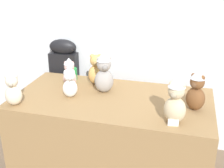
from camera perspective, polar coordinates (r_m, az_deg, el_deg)
name	(u,v)px	position (r m, az deg, el deg)	size (l,w,h in m)	color
wall_back	(130,14)	(2.76, 3.64, 13.55)	(7.00, 0.08, 2.60)	silver
display_table	(112,137)	(2.50, 0.00, -10.45)	(1.58, 0.81, 0.74)	olive
instrument_case	(66,88)	(3.07, -9.15, -0.78)	(0.29, 0.13, 1.05)	black
teddy_bear_honey	(96,70)	(2.55, -3.15, 2.75)	(0.17, 0.15, 0.28)	tan
teddy_bear_snow	(70,82)	(2.31, -8.34, 0.39)	(0.15, 0.14, 0.26)	white
teddy_bear_ash	(104,73)	(2.36, -1.60, 2.25)	(0.20, 0.19, 0.35)	gray
teddy_bear_blush	(70,73)	(2.51, -8.38, 2.24)	(0.13, 0.11, 0.26)	beige
teddy_bear_cream	(13,91)	(2.28, -18.95, -1.27)	(0.16, 0.15, 0.25)	beige
teddy_bear_sand	(175,100)	(1.95, 12.42, -3.19)	(0.18, 0.16, 0.33)	#CCB78E
teddy_bear_chestnut	(196,90)	(2.16, 16.30, -1.21)	(0.18, 0.17, 0.31)	brown
party_cup_green	(73,74)	(2.68, -7.75, 1.98)	(0.08, 0.08, 0.11)	#238C3D
name_card_front_left	(173,123)	(1.96, 11.99, -7.46)	(0.07, 0.01, 0.05)	white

